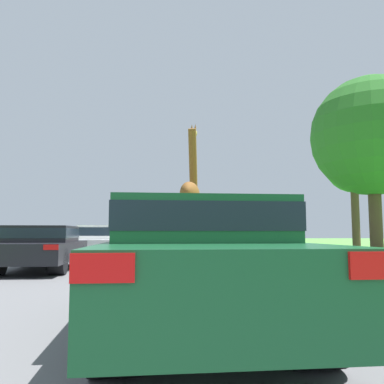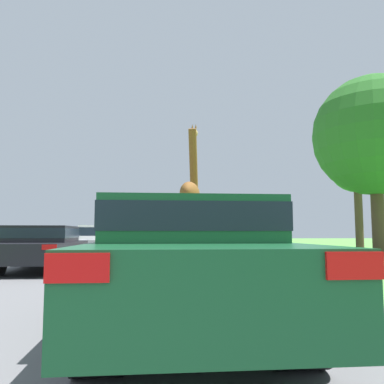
{
  "view_description": "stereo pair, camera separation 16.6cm",
  "coord_description": "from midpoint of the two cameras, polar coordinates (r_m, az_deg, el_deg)",
  "views": [
    {
      "loc": [
        0.53,
        0.85,
        1.06
      ],
      "look_at": [
        2.06,
        14.38,
        2.44
      ],
      "focal_mm": 38.0,
      "sensor_mm": 36.0,
      "label": 1
    },
    {
      "loc": [
        0.69,
        0.83,
        1.06
      ],
      "look_at": [
        2.06,
        14.38,
        2.44
      ],
      "focal_mm": 38.0,
      "sensor_mm": 36.0,
      "label": 2
    }
  ],
  "objects": [
    {
      "name": "car_verge_right",
      "position": [
        28.98,
        -12.25,
        -6.4
      ],
      "size": [
        1.81,
        4.48,
        1.28
      ],
      "color": "navy",
      "rests_on": "ground"
    },
    {
      "name": "car_far_ahead",
      "position": [
        18.05,
        -13.04,
        -6.64
      ],
      "size": [
        1.9,
        4.24,
        1.38
      ],
      "color": "silver",
      "rests_on": "ground"
    },
    {
      "name": "car_lead_maroon",
      "position": [
        4.59,
        -0.51,
        -9.44
      ],
      "size": [
        1.92,
        4.58,
        1.41
      ],
      "color": "#144C28",
      "rests_on": "ground"
    },
    {
      "name": "road",
      "position": [
        29.18,
        -7.72,
        -7.81
      ],
      "size": [
        7.95,
        120.0,
        0.0
      ],
      "color": "#5B5B5E",
      "rests_on": "ground"
    },
    {
      "name": "car_rear_follower",
      "position": [
        23.31,
        -15.07,
        -6.35
      ],
      "size": [
        1.89,
        4.16,
        1.38
      ],
      "color": "maroon",
      "rests_on": "ground"
    },
    {
      "name": "car_queue_left",
      "position": [
        21.6,
        -2.16,
        -6.69
      ],
      "size": [
        1.92,
        4.4,
        1.34
      ],
      "color": "gray",
      "rests_on": "ground"
    },
    {
      "name": "car_queue_right",
      "position": [
        12.49,
        -20.67,
        -7.09
      ],
      "size": [
        1.88,
        4.69,
        1.26
      ],
      "color": "black",
      "rests_on": "ground"
    },
    {
      "name": "giraffe_near_road",
      "position": [
        13.84,
        -0.56,
        -0.4
      ],
      "size": [
        1.07,
        3.03,
        5.19
      ],
      "rotation": [
        0.0,
        0.0,
        -0.2
      ],
      "color": "tan",
      "rests_on": "ground"
    },
    {
      "name": "tree_centre_back",
      "position": [
        29.87,
        21.58,
        3.39
      ],
      "size": [
        3.76,
        3.76,
        7.57
      ],
      "color": "#4C3828",
      "rests_on": "ground"
    },
    {
      "name": "tree_left_edge",
      "position": [
        21.48,
        23.73,
        7.17
      ],
      "size": [
        5.76,
        5.76,
        8.6
      ],
      "color": "#4C3828",
      "rests_on": "ground"
    }
  ]
}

